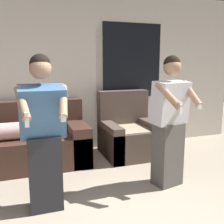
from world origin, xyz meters
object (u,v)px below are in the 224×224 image
object	(u,v)px
armchair	(129,135)
person_left	(43,136)
person_right	(170,123)
couch	(27,144)

from	to	relation	value
armchair	person_left	size ratio (longest dim) A/B	0.65
person_left	person_right	size ratio (longest dim) A/B	1.00
couch	person_left	distance (m)	1.42
armchair	person_left	distance (m)	2.00
couch	person_left	xyz separation A→B (m)	(0.14, -1.34, 0.47)
couch	person_right	size ratio (longest dim) A/B	1.10
armchair	couch	bearing A→B (deg)	177.99
armchair	person_right	distance (m)	1.28
couch	armchair	bearing A→B (deg)	-2.01
person_right	person_left	bearing A→B (deg)	-176.66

